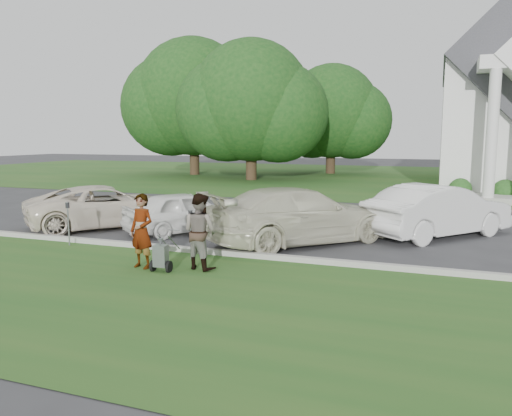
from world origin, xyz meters
The scene contains 16 objects.
ground centered at (0.00, 0.00, 0.00)m, with size 120.00×120.00×0.00m, color #333335.
grass_strip centered at (0.00, -3.00, 0.01)m, with size 80.00×7.00×0.01m, color #21531C.
church_lawn centered at (0.00, 27.00, 0.01)m, with size 80.00×30.00×0.01m, color #21531C.
curb centered at (0.00, 0.55, 0.07)m, with size 80.00×0.18×0.15m, color #9E9E93.
tree_left centered at (-8.01, 21.99, 5.11)m, with size 10.63×8.40×9.71m.
tree_far centered at (-14.01, 24.99, 5.69)m, with size 11.64×9.20×10.73m.
tree_back centered at (-4.01, 29.99, 4.73)m, with size 9.61×7.60×8.89m.
striping_cart centered at (-1.38, -1.37, 0.36)m, with size 0.48×0.93×0.85m.
person_left centered at (-1.96, -1.23, 0.87)m, with size 0.63×0.42×1.74m, color #999999.
person_right centered at (-0.66, -0.83, 0.88)m, with size 0.85×0.67×1.76m, color #999999.
parking_meter_near centered at (-1.27, -0.11, 0.79)m, with size 0.09×0.08×1.26m.
parking_meter_far centered at (-5.24, 0.14, 0.79)m, with size 0.09×0.08×1.25m.
car_a centered at (-6.09, 2.97, 0.71)m, with size 2.36×5.12×1.42m, color beige.
car_b centered at (-3.09, 3.02, 0.67)m, with size 1.58×3.93×1.34m, color white.
car_c centered at (0.73, 2.72, 0.81)m, with size 2.26×5.57×1.62m, color beige.
car_d centered at (4.49, 5.07, 0.81)m, with size 1.71×4.89×1.61m, color silver.
Camera 1 is at (4.43, -10.97, 3.06)m, focal length 35.00 mm.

